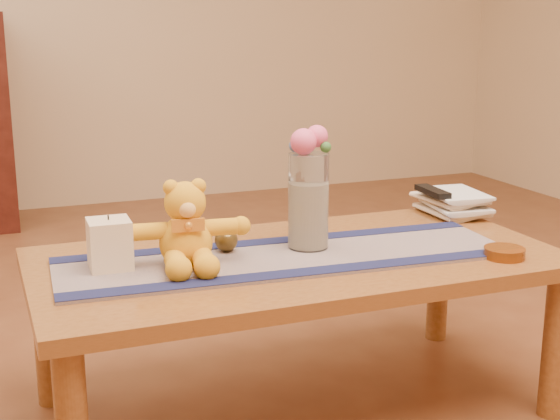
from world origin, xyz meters
name	(u,v)px	position (x,y,z in m)	size (l,w,h in m)	color
floor	(296,408)	(0.00, 0.00, 0.00)	(5.50, 5.50, 0.00)	brown
coffee_table_top	(297,262)	(0.00, 0.00, 0.43)	(1.40, 0.70, 0.04)	brown
table_leg_fr	(555,346)	(0.64, -0.29, 0.21)	(0.07, 0.07, 0.41)	brown
table_leg_bl	(46,335)	(-0.64, 0.29, 0.21)	(0.07, 0.07, 0.41)	brown
table_leg_br	(438,281)	(0.64, 0.29, 0.21)	(0.07, 0.07, 0.41)	brown
persian_runner	(287,257)	(-0.04, -0.02, 0.45)	(1.20, 0.35, 0.01)	#1A2149
runner_border_near	(305,272)	(-0.05, -0.16, 0.46)	(1.20, 0.06, 0.00)	#14193E
runner_border_far	(270,241)	(-0.03, 0.13, 0.46)	(1.20, 0.06, 0.00)	#14193E
teddy_bear	(186,224)	(-0.30, 0.01, 0.56)	(0.31, 0.25, 0.21)	gold
pillar_candle	(110,244)	(-0.49, 0.05, 0.52)	(0.10, 0.10, 0.12)	beige
candle_wick	(108,217)	(-0.49, 0.05, 0.59)	(0.00, 0.00, 0.01)	black
glass_vase	(308,201)	(0.05, 0.04, 0.59)	(0.11, 0.11, 0.26)	silver
potpourri_fill	(308,215)	(0.05, 0.04, 0.55)	(0.09, 0.09, 0.18)	beige
rose_left	(303,142)	(0.03, 0.03, 0.75)	(0.07, 0.07, 0.07)	#EE5485
rose_right	(317,136)	(0.07, 0.04, 0.76)	(0.06, 0.06, 0.06)	#EE5485
blue_flower_back	(307,141)	(0.06, 0.07, 0.75)	(0.04, 0.04, 0.04)	#4C66A5
blue_flower_side	(296,146)	(0.02, 0.06, 0.74)	(0.04, 0.04, 0.04)	#4C66A5
leaf_sprig	(326,147)	(0.09, 0.02, 0.74)	(0.03, 0.03, 0.03)	#33662D
bronze_ball	(226,240)	(-0.17, 0.08, 0.49)	(0.06, 0.06, 0.06)	#4E3C1A
book_bottom	(430,213)	(0.56, 0.24, 0.46)	(0.17, 0.22, 0.02)	beige
book_lower	(432,208)	(0.56, 0.23, 0.48)	(0.16, 0.22, 0.02)	beige
book_upper	(428,202)	(0.55, 0.24, 0.50)	(0.17, 0.22, 0.02)	beige
book_top	(432,196)	(0.56, 0.23, 0.52)	(0.16, 0.22, 0.02)	beige
tv_remote	(433,191)	(0.56, 0.23, 0.54)	(0.04, 0.16, 0.02)	black
amber_dish	(504,253)	(0.50, -0.22, 0.46)	(0.11, 0.11, 0.03)	#BF5914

